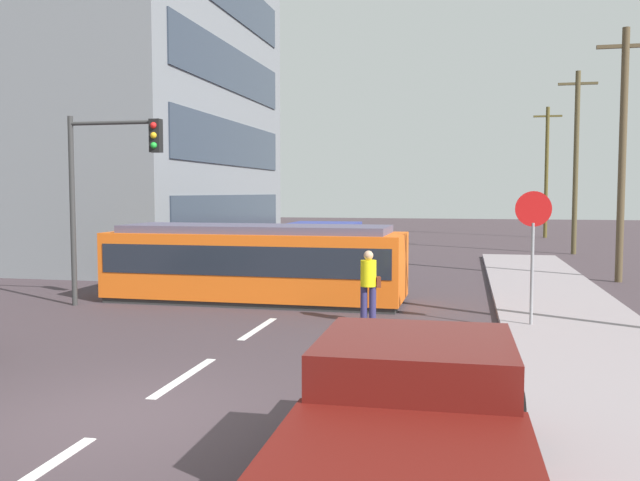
{
  "coord_description": "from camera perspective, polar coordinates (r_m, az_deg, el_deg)",
  "views": [
    {
      "loc": [
        4.43,
        -8.05,
        2.99
      ],
      "look_at": [
        0.88,
        8.33,
        1.8
      ],
      "focal_mm": 37.96,
      "sensor_mm": 36.0,
      "label": 1
    }
  ],
  "objects": [
    {
      "name": "ground_plane",
      "position": [
        18.83,
        -1.56,
        -5.07
      ],
      "size": [
        120.0,
        120.0,
        0.0
      ],
      "primitive_type": "plane",
      "color": "#3F3338"
    },
    {
      "name": "sidewalk_curb_right",
      "position": [
        14.55,
        21.53,
        -7.8
      ],
      "size": [
        3.2,
        36.0,
        0.14
      ],
      "primitive_type": "cube",
      "color": "gray",
      "rests_on": "ground"
    },
    {
      "name": "lane_stripe_0",
      "position": [
        8.07,
        -23.39,
        -17.99
      ],
      "size": [
        0.16,
        2.4,
        0.01
      ],
      "primitive_type": "cube",
      "color": "silver",
      "rests_on": "ground"
    },
    {
      "name": "lane_stripe_1",
      "position": [
        11.38,
        -11.37,
        -11.22
      ],
      "size": [
        0.16,
        2.4,
        0.01
      ],
      "primitive_type": "cube",
      "color": "silver",
      "rests_on": "ground"
    },
    {
      "name": "lane_stripe_2",
      "position": [
        15.03,
        -5.22,
        -7.4
      ],
      "size": [
        0.16,
        2.4,
        0.01
      ],
      "primitive_type": "cube",
      "color": "silver",
      "rests_on": "ground"
    },
    {
      "name": "lane_stripe_3",
      "position": [
        24.24,
        1.59,
        -3.0
      ],
      "size": [
        0.16,
        2.4,
        0.01
      ],
      "primitive_type": "cube",
      "color": "silver",
      "rests_on": "ground"
    },
    {
      "name": "lane_stripe_4",
      "position": [
        30.12,
        3.69,
        -1.62
      ],
      "size": [
        0.16,
        2.4,
        0.01
      ],
      "primitive_type": "cube",
      "color": "silver",
      "rests_on": "ground"
    },
    {
      "name": "corner_building",
      "position": [
        34.11,
        -21.16,
        12.26
      ],
      "size": [
        16.92,
        15.43,
        16.0
      ],
      "color": "slate",
      "rests_on": "ground"
    },
    {
      "name": "streetcar_tram",
      "position": [
        18.62,
        -5.45,
        -1.81
      ],
      "size": [
        8.14,
        2.63,
        2.1
      ],
      "color": "orange",
      "rests_on": "ground"
    },
    {
      "name": "city_bus",
      "position": [
        24.37,
        -0.23,
        -0.48
      ],
      "size": [
        2.55,
        5.05,
        1.85
      ],
      "color": "navy",
      "rests_on": "ground"
    },
    {
      "name": "pedestrian_crossing",
      "position": [
        15.49,
        4.13,
        -3.53
      ],
      "size": [
        0.47,
        0.36,
        1.67
      ],
      "color": "navy",
      "rests_on": "ground"
    },
    {
      "name": "pickup_truck_parked",
      "position": [
        6.57,
        7.76,
        -15.48
      ],
      "size": [
        2.33,
        5.03,
        1.55
      ],
      "color": "#5C130E",
      "rests_on": "ground"
    },
    {
      "name": "parked_sedan_mid",
      "position": [
        23.98,
        -12.82,
        -1.69
      ],
      "size": [
        1.96,
        4.14,
        1.19
      ],
      "color": "silver",
      "rests_on": "ground"
    },
    {
      "name": "stop_sign",
      "position": [
        15.19,
        17.52,
        0.88
      ],
      "size": [
        0.76,
        0.07,
        2.88
      ],
      "color": "gray",
      "rests_on": "sidewalk_curb_right"
    },
    {
      "name": "traffic_light_mast",
      "position": [
        18.4,
        -17.52,
        5.4
      ],
      "size": [
        2.61,
        0.33,
        4.97
      ],
      "color": "#333333",
      "rests_on": "ground"
    },
    {
      "name": "utility_pole_mid",
      "position": [
        24.59,
        24.14,
        6.92
      ],
      "size": [
        1.8,
        0.24,
        8.36
      ],
      "color": "brown",
      "rests_on": "ground"
    },
    {
      "name": "utility_pole_far",
      "position": [
        34.88,
        20.77,
        6.4
      ],
      "size": [
        1.8,
        0.24,
        8.76
      ],
      "color": "brown",
      "rests_on": "ground"
    },
    {
      "name": "utility_pole_distant",
      "position": [
        47.07,
        18.55,
        5.67
      ],
      "size": [
        1.8,
        0.24,
        8.56
      ],
      "color": "brown",
      "rests_on": "ground"
    }
  ]
}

